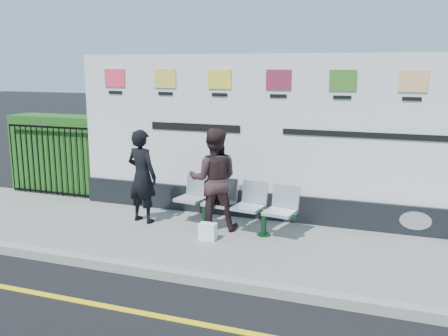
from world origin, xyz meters
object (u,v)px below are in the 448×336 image
at_px(billboard, 278,150).
at_px(woman_left, 142,176).
at_px(bench, 233,217).
at_px(woman_right, 214,179).

xyz_separation_m(billboard, woman_left, (-2.25, -0.99, -0.45)).
relative_size(bench, woman_right, 1.24).
distance_m(bench, woman_left, 1.82).
distance_m(billboard, woman_left, 2.50).
relative_size(billboard, bench, 3.66).
distance_m(billboard, bench, 1.49).
bearing_deg(billboard, woman_left, -156.36).
xyz_separation_m(billboard, bench, (-0.54, -0.89, -1.07)).
relative_size(billboard, woman_left, 4.73).
height_order(bench, woman_right, woman_right).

